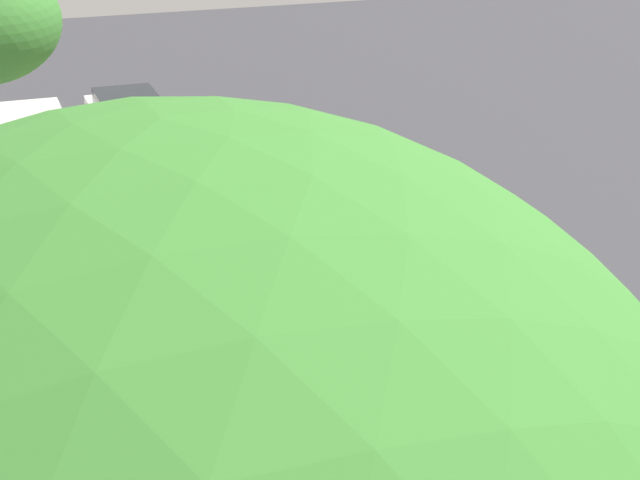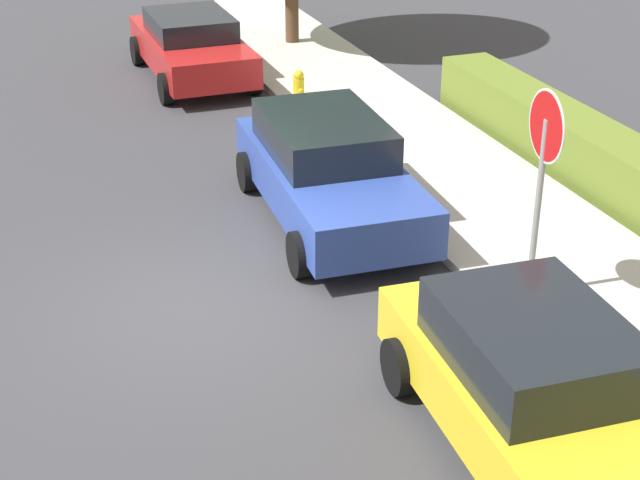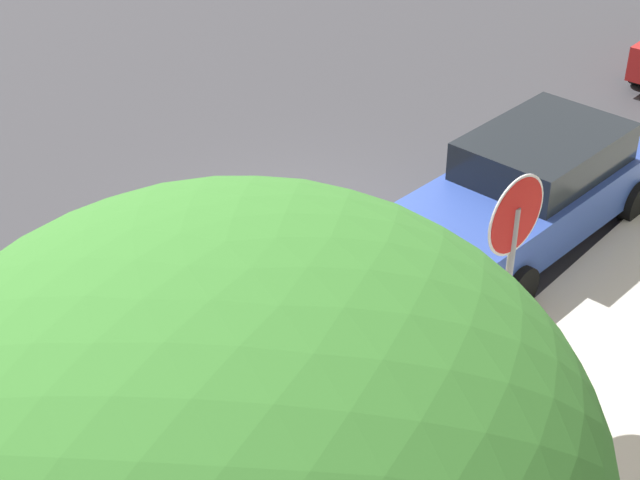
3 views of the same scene
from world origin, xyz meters
TOP-DOWN VIEW (x-y plane):
  - ground_plane at (0.00, 0.00)m, footprint 60.00×60.00m
  - sidewalk_curb at (0.00, 4.88)m, footprint 32.00×2.87m
  - stop_sign at (1.40, 3.97)m, footprint 0.89×0.11m
  - parked_car_yellow at (4.05, 2.43)m, footprint 4.46×2.19m
  - parked_car_blue at (-1.85, 2.47)m, footprint 4.53×2.23m
  - parked_car_red at (-9.52, 2.24)m, footprint 4.35×2.06m
  - fire_hydrant at (-7.05, 3.80)m, footprint 0.30×0.22m
  - front_yard_hedge at (-2.70, 6.97)m, footprint 6.86×0.95m

SIDE VIEW (x-z plane):
  - ground_plane at x=0.00m, z-range 0.00..0.00m
  - sidewalk_curb at x=0.00m, z-range 0.00..0.14m
  - fire_hydrant at x=-7.05m, z-range 0.00..0.72m
  - front_yard_hedge at x=-2.70m, z-range 0.00..0.97m
  - parked_car_red at x=-9.52m, z-range 0.03..1.43m
  - parked_car_yellow at x=4.05m, z-range 0.01..1.52m
  - parked_car_blue at x=-1.85m, z-range 0.02..1.56m
  - stop_sign at x=1.40m, z-range 0.57..3.41m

